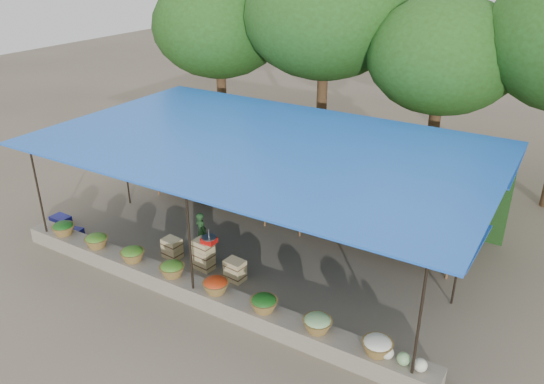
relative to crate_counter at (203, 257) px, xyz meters
The scene contains 16 objects.
ground 1.85m from the crate_counter, 67.99° to the left, with size 60.00×60.00×0.00m, color #645A4A.
stone_curb 1.27m from the crate_counter, 57.31° to the right, with size 10.60×0.55×0.40m, color #6B6655.
stall_canopy 3.02m from the crate_counter, 68.74° to the left, with size 10.80×6.60×2.82m.
produce_baskets 1.24m from the crate_counter, 61.29° to the right, with size 8.98×0.58×0.34m.
netting_backdrop 4.97m from the crate_counter, 81.97° to the left, with size 10.60×0.06×2.50m, color #214F1C.
tree_row 9.01m from the crate_counter, 81.33° to the left, with size 16.51×5.50×7.12m.
fruit_table_left 3.55m from the crate_counter, 120.77° to the left, with size 4.21×0.95×0.93m.
fruit_table_right 4.42m from the crate_counter, 43.60° to the left, with size 4.21×0.95×0.93m.
crate_counter is the anchor object (origin of this frame).
weighing_scale 0.59m from the crate_counter, ahead, with size 0.34×0.34×0.36m.
vendor_seated 0.83m from the crate_counter, 129.75° to the left, with size 0.40×0.26×1.10m, color #1B3C1B.
customer_left 5.21m from the crate_counter, 133.11° to the left, with size 0.75×0.58×1.54m, color slate.
customer_mid 4.35m from the crate_counter, 60.41° to the left, with size 0.99×0.57×1.53m, color slate.
customer_right 5.87m from the crate_counter, 39.74° to the left, with size 1.03×0.43×1.76m, color slate.
blue_crate_front 3.86m from the crate_counter, 168.80° to the right, with size 0.56×0.40×0.34m, color navy.
blue_crate_back 4.68m from the crate_counter, behind, with size 0.52×0.37×0.31m, color navy.
Camera 1 is at (6.33, -10.09, 7.08)m, focal length 35.00 mm.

